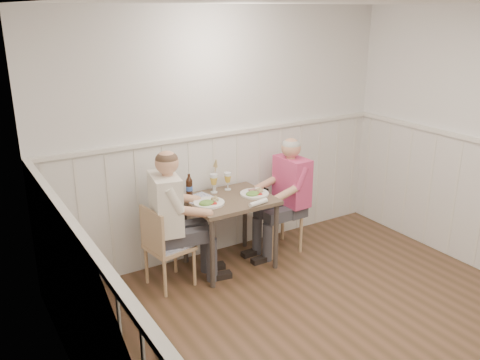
{
  "coord_description": "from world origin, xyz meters",
  "views": [
    {
      "loc": [
        -2.57,
        -2.28,
        2.56
      ],
      "look_at": [
        -0.18,
        1.64,
        1.0
      ],
      "focal_mm": 38.0,
      "sensor_mm": 36.0,
      "label": 1
    }
  ],
  "objects_px": {
    "dining_table": "(230,208)",
    "chair_left": "(165,244)",
    "chair_right": "(283,207)",
    "man_in_pink": "(288,204)",
    "diner_cream": "(171,229)",
    "beer_bottle": "(189,187)",
    "grass_vase": "(214,176)"
  },
  "relations": [
    {
      "from": "man_in_pink",
      "to": "grass_vase",
      "type": "height_order",
      "value": "man_in_pink"
    },
    {
      "from": "chair_left",
      "to": "chair_right",
      "type": "bearing_deg",
      "value": 3.53
    },
    {
      "from": "chair_left",
      "to": "man_in_pink",
      "type": "xyz_separation_m",
      "value": [
        1.47,
        0.03,
        0.1
      ]
    },
    {
      "from": "dining_table",
      "to": "man_in_pink",
      "type": "distance_m",
      "value": 0.74
    },
    {
      "from": "dining_table",
      "to": "man_in_pink",
      "type": "bearing_deg",
      "value": -0.82
    },
    {
      "from": "grass_vase",
      "to": "man_in_pink",
      "type": "bearing_deg",
      "value": -21.32
    },
    {
      "from": "man_in_pink",
      "to": "diner_cream",
      "type": "height_order",
      "value": "diner_cream"
    },
    {
      "from": "chair_right",
      "to": "chair_left",
      "type": "distance_m",
      "value": 1.44
    },
    {
      "from": "chair_right",
      "to": "man_in_pink",
      "type": "xyz_separation_m",
      "value": [
        0.03,
        -0.06,
        0.05
      ]
    },
    {
      "from": "grass_vase",
      "to": "beer_bottle",
      "type": "bearing_deg",
      "value": -172.48
    },
    {
      "from": "grass_vase",
      "to": "dining_table",
      "type": "bearing_deg",
      "value": -85.64
    },
    {
      "from": "chair_left",
      "to": "diner_cream",
      "type": "distance_m",
      "value": 0.15
    },
    {
      "from": "dining_table",
      "to": "chair_right",
      "type": "bearing_deg",
      "value": 3.69
    },
    {
      "from": "chair_right",
      "to": "man_in_pink",
      "type": "bearing_deg",
      "value": -59.12
    },
    {
      "from": "chair_right",
      "to": "beer_bottle",
      "type": "bearing_deg",
      "value": 169.08
    },
    {
      "from": "dining_table",
      "to": "chair_right",
      "type": "xyz_separation_m",
      "value": [
        0.7,
        0.05,
        -0.15
      ]
    },
    {
      "from": "dining_table",
      "to": "chair_left",
      "type": "distance_m",
      "value": 0.77
    },
    {
      "from": "chair_right",
      "to": "chair_left",
      "type": "height_order",
      "value": "chair_right"
    },
    {
      "from": "beer_bottle",
      "to": "grass_vase",
      "type": "bearing_deg",
      "value": 7.52
    },
    {
      "from": "dining_table",
      "to": "diner_cream",
      "type": "relative_size",
      "value": 0.61
    },
    {
      "from": "chair_right",
      "to": "beer_bottle",
      "type": "distance_m",
      "value": 1.11
    },
    {
      "from": "diner_cream",
      "to": "grass_vase",
      "type": "distance_m",
      "value": 0.78
    },
    {
      "from": "man_in_pink",
      "to": "diner_cream",
      "type": "bearing_deg",
      "value": -179.61
    },
    {
      "from": "dining_table",
      "to": "chair_left",
      "type": "bearing_deg",
      "value": -176.63
    },
    {
      "from": "dining_table",
      "to": "chair_right",
      "type": "relative_size",
      "value": 0.93
    },
    {
      "from": "dining_table",
      "to": "chair_left",
      "type": "relative_size",
      "value": 1.02
    },
    {
      "from": "chair_left",
      "to": "dining_table",
      "type": "bearing_deg",
      "value": 3.37
    },
    {
      "from": "man_in_pink",
      "to": "beer_bottle",
      "type": "height_order",
      "value": "man_in_pink"
    },
    {
      "from": "chair_left",
      "to": "beer_bottle",
      "type": "relative_size",
      "value": 3.4
    },
    {
      "from": "man_in_pink",
      "to": "beer_bottle",
      "type": "relative_size",
      "value": 5.37
    },
    {
      "from": "man_in_pink",
      "to": "beer_bottle",
      "type": "xyz_separation_m",
      "value": [
        -1.06,
        0.25,
        0.31
      ]
    },
    {
      "from": "chair_left",
      "to": "man_in_pink",
      "type": "bearing_deg",
      "value": 1.29
    }
  ]
}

